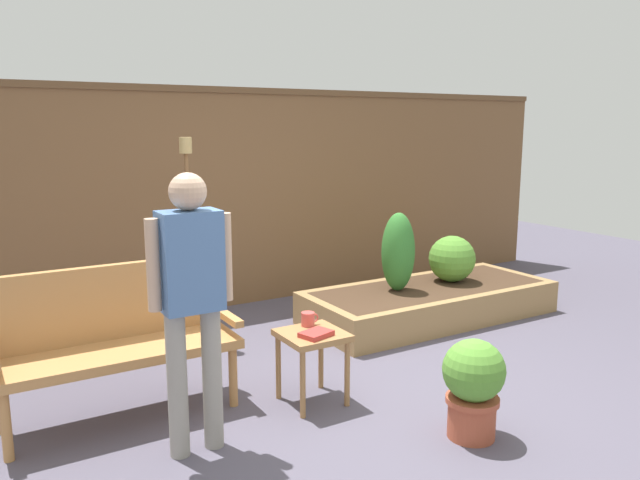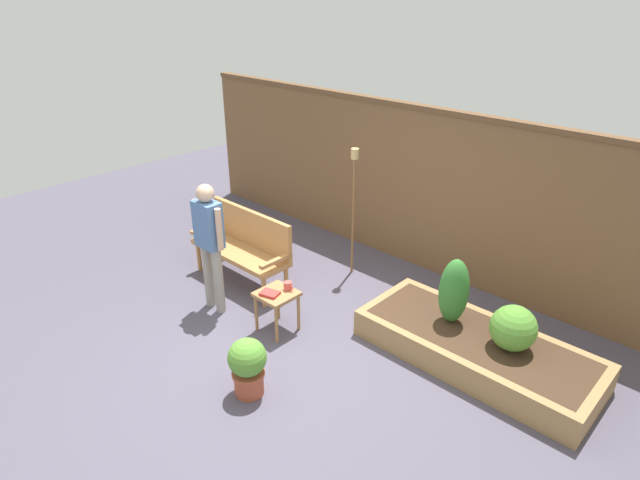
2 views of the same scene
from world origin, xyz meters
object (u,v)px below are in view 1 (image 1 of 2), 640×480
(book_on_table, at_px, (316,334))
(shrub_near_bench, at_px, (398,252))
(side_table, at_px, (312,344))
(garden_bench, at_px, (115,331))
(shrub_far_corner, at_px, (452,259))
(potted_boxwood, at_px, (473,384))
(person_by_bench, at_px, (192,290))
(cup_on_table, at_px, (308,319))
(tiki_torch, at_px, (188,203))

(book_on_table, xyz_separation_m, shrub_near_bench, (1.55, 1.15, 0.17))
(side_table, xyz_separation_m, shrub_near_bench, (1.53, 1.06, 0.26))
(garden_bench, bearing_deg, shrub_far_corner, 9.80)
(potted_boxwood, xyz_separation_m, person_by_bench, (-1.43, 0.68, 0.60))
(garden_bench, distance_m, book_on_table, 1.25)
(cup_on_table, height_order, shrub_far_corner, shrub_far_corner)
(garden_bench, xyz_separation_m, shrub_far_corner, (3.32, 0.57, -0.02))
(shrub_far_corner, bearing_deg, garden_bench, -170.20)
(shrub_near_bench, distance_m, person_by_bench, 2.72)
(garden_bench, bearing_deg, person_by_bench, -69.55)
(cup_on_table, xyz_separation_m, book_on_table, (-0.06, -0.21, -0.03))
(book_on_table, bearing_deg, person_by_bench, 172.04)
(side_table, distance_m, tiki_torch, 1.78)
(book_on_table, height_order, tiki_torch, tiki_torch)
(shrub_near_bench, xyz_separation_m, shrub_far_corner, (0.66, 0.00, -0.14))
(side_table, bearing_deg, potted_boxwood, -57.51)
(cup_on_table, bearing_deg, book_on_table, -106.69)
(cup_on_table, bearing_deg, potted_boxwood, -62.93)
(shrub_far_corner, bearing_deg, person_by_bench, -157.42)
(cup_on_table, bearing_deg, person_by_bench, -159.80)
(side_table, height_order, shrub_far_corner, shrub_far_corner)
(shrub_near_bench, distance_m, shrub_far_corner, 0.68)
(potted_boxwood, height_order, tiki_torch, tiki_torch)
(side_table, relative_size, cup_on_table, 3.80)
(garden_bench, height_order, shrub_far_corner, garden_bench)
(book_on_table, bearing_deg, tiki_torch, 81.90)
(side_table, xyz_separation_m, potted_boxwood, (0.56, -0.88, -0.07))
(side_table, height_order, book_on_table, book_on_table)
(side_table, bearing_deg, garden_bench, 156.45)
(shrub_far_corner, bearing_deg, cup_on_table, -156.43)
(garden_bench, distance_m, potted_boxwood, 2.19)
(potted_boxwood, bearing_deg, cup_on_table, 117.07)
(book_on_table, xyz_separation_m, potted_boxwood, (0.58, -0.80, -0.17))
(cup_on_table, relative_size, shrub_near_bench, 0.17)
(garden_bench, height_order, book_on_table, garden_bench)
(book_on_table, relative_size, potted_boxwood, 0.33)
(shrub_near_bench, height_order, tiki_torch, tiki_torch)
(side_table, bearing_deg, shrub_far_corner, 25.94)
(potted_boxwood, bearing_deg, person_by_bench, 154.69)
(book_on_table, height_order, person_by_bench, person_by_bench)
(side_table, bearing_deg, shrub_near_bench, 34.88)
(side_table, distance_m, shrub_near_bench, 1.88)
(potted_boxwood, relative_size, shrub_far_corner, 1.32)
(garden_bench, relative_size, cup_on_table, 11.39)
(book_on_table, height_order, potted_boxwood, potted_boxwood)
(book_on_table, relative_size, shrub_far_corner, 0.43)
(side_table, distance_m, cup_on_table, 0.19)
(book_on_table, height_order, shrub_far_corner, shrub_far_corner)
(garden_bench, distance_m, side_table, 1.24)
(potted_boxwood, relative_size, shrub_near_bench, 0.82)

